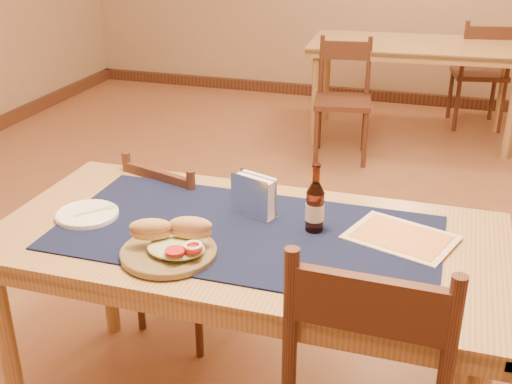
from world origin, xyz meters
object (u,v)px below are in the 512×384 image
(sandwich_plate, at_px, (171,246))
(napkin_holder, at_px, (254,196))
(main_table, at_px, (247,256))
(back_table, at_px, (415,54))
(beer_bottle, at_px, (315,206))
(chair_main_far, at_px, (185,241))

(sandwich_plate, xyz_separation_m, napkin_holder, (0.15, 0.33, 0.04))
(main_table, xyz_separation_m, sandwich_plate, (-0.17, -0.21, 0.12))
(main_table, bearing_deg, back_table, 85.40)
(beer_bottle, bearing_deg, chair_main_far, 149.62)
(sandwich_plate, bearing_deg, chair_main_far, 111.06)
(main_table, relative_size, chair_main_far, 1.94)
(back_table, bearing_deg, chair_main_far, -103.33)
(main_table, distance_m, napkin_holder, 0.20)
(back_table, distance_m, chair_main_far, 2.94)
(chair_main_far, height_order, beer_bottle, beer_bottle)
(chair_main_far, bearing_deg, napkin_holder, -38.07)
(chair_main_far, xyz_separation_m, beer_bottle, (0.61, -0.36, 0.41))
(main_table, relative_size, back_table, 0.99)
(napkin_holder, bearing_deg, main_table, -82.70)
(main_table, height_order, back_table, same)
(sandwich_plate, bearing_deg, back_table, 82.99)
(main_table, xyz_separation_m, napkin_holder, (-0.02, 0.12, 0.15))
(chair_main_far, bearing_deg, sandwich_plate, -68.94)
(sandwich_plate, height_order, napkin_holder, napkin_holder)
(sandwich_plate, distance_m, napkin_holder, 0.36)
(sandwich_plate, bearing_deg, main_table, 51.18)
(beer_bottle, relative_size, napkin_holder, 1.32)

